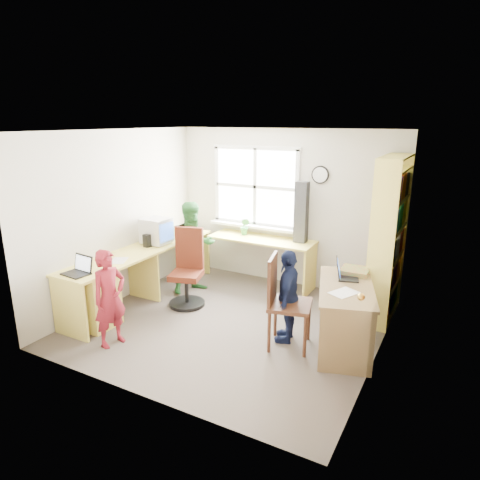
{
  "coord_description": "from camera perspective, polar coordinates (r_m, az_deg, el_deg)",
  "views": [
    {
      "loc": [
        2.47,
        -4.33,
        2.53
      ],
      "look_at": [
        0.0,
        0.25,
        1.05
      ],
      "focal_mm": 32.0,
      "sensor_mm": 36.0,
      "label": 1
    }
  ],
  "objects": [
    {
      "name": "right_desk",
      "position": [
        5.02,
        13.87,
        -8.09
      ],
      "size": [
        0.93,
        1.38,
        0.73
      ],
      "rotation": [
        0.0,
        0.0,
        0.3
      ],
      "color": "brown",
      "rests_on": "ground"
    },
    {
      "name": "game_box",
      "position": [
        5.34,
        15.09,
        -4.02
      ],
      "size": [
        0.34,
        0.34,
        0.06
      ],
      "rotation": [
        0.0,
        0.0,
        0.07
      ],
      "color": "red",
      "rests_on": "right_desk"
    },
    {
      "name": "speaker_b",
      "position": [
        6.75,
        -8.22,
        1.17
      ],
      "size": [
        0.1,
        0.1,
        0.17
      ],
      "rotation": [
        0.0,
        0.0,
        -0.25
      ],
      "color": "black",
      "rests_on": "l_desk"
    },
    {
      "name": "potted_plant",
      "position": [
        6.76,
        0.66,
        1.81
      ],
      "size": [
        0.16,
        0.14,
        0.28
      ],
      "primitive_type": "imported",
      "rotation": [
        0.0,
        0.0,
        -0.09
      ],
      "color": "#327E3E",
      "rests_on": "l_desk"
    },
    {
      "name": "paper_a",
      "position": [
        5.79,
        -15.87,
        -2.65
      ],
      "size": [
        0.3,
        0.34,
        0.0
      ],
      "rotation": [
        0.0,
        0.0,
        0.47
      ],
      "color": "silver",
      "rests_on": "l_desk"
    },
    {
      "name": "person_green",
      "position": [
        6.39,
        -6.17,
        -1.0
      ],
      "size": [
        0.77,
        0.83,
        1.37
      ],
      "primitive_type": "imported",
      "rotation": [
        0.0,
        0.0,
        1.08
      ],
      "color": "#327D37",
      "rests_on": "ground"
    },
    {
      "name": "speaker_a",
      "position": [
        6.28,
        -12.27,
        -0.09
      ],
      "size": [
        0.1,
        0.1,
        0.19
      ],
      "rotation": [
        0.0,
        0.0,
        -0.11
      ],
      "color": "black",
      "rests_on": "l_desk"
    },
    {
      "name": "person_red",
      "position": [
        5.1,
        -16.98,
        -7.43
      ],
      "size": [
        0.34,
        0.46,
        1.14
      ],
      "primitive_type": "imported",
      "rotation": [
        0.0,
        0.0,
        1.4
      ],
      "color": "maroon",
      "rests_on": "ground"
    },
    {
      "name": "laptop_left",
      "position": [
        5.45,
        -20.68,
        -3.7
      ],
      "size": [
        0.33,
        0.29,
        0.21
      ],
      "rotation": [
        0.0,
        0.0,
        -0.1
      ],
      "color": "black",
      "rests_on": "l_desk"
    },
    {
      "name": "laptop_right",
      "position": [
        5.17,
        13.71,
        -4.34
      ],
      "size": [
        0.34,
        0.38,
        0.22
      ],
      "rotation": [
        0.0,
        0.0,
        1.87
      ],
      "color": "black",
      "rests_on": "right_desk"
    },
    {
      "name": "wooden_chair",
      "position": [
        4.88,
        5.77,
        -7.75
      ],
      "size": [
        0.56,
        0.56,
        1.07
      ],
      "rotation": [
        0.0,
        0.0,
        0.24
      ],
      "color": "#472717",
      "rests_on": "ground"
    },
    {
      "name": "cd_tower",
      "position": [
        6.37,
        8.18,
        3.68
      ],
      "size": [
        0.18,
        0.16,
        0.91
      ],
      "rotation": [
        0.0,
        0.0,
        0.02
      ],
      "color": "black",
      "rests_on": "l_desk"
    },
    {
      "name": "paper_b",
      "position": [
        4.75,
        13.67,
        -6.84
      ],
      "size": [
        0.32,
        0.36,
        0.0
      ],
      "rotation": [
        0.0,
        0.0,
        -0.46
      ],
      "color": "silver",
      "rests_on": "right_desk"
    },
    {
      "name": "room",
      "position": [
        5.23,
        -0.69,
        1.35
      ],
      "size": [
        3.64,
        3.44,
        2.44
      ],
      "color": "#4A413A",
      "rests_on": "ground"
    },
    {
      "name": "bookshelf",
      "position": [
        5.78,
        19.14,
        -0.35
      ],
      "size": [
        0.3,
        1.02,
        2.1
      ],
      "color": "#FFE865",
      "rests_on": "ground"
    },
    {
      "name": "crt_monitor",
      "position": [
        6.4,
        -11.08,
        1.21
      ],
      "size": [
        0.4,
        0.36,
        0.38
      ],
      "rotation": [
        0.0,
        0.0,
        -0.02
      ],
      "color": "silver",
      "rests_on": "l_desk"
    },
    {
      "name": "swivel_chair",
      "position": [
        6.03,
        -6.99,
        -4.29
      ],
      "size": [
        0.63,
        0.63,
        1.08
      ],
      "rotation": [
        0.0,
        0.0,
        0.31
      ],
      "color": "black",
      "rests_on": "ground"
    },
    {
      "name": "l_desk",
      "position": [
        5.91,
        -13.79,
        -5.15
      ],
      "size": [
        2.38,
        2.95,
        0.75
      ],
      "color": "#FFE865",
      "rests_on": "ground"
    },
    {
      "name": "person_navy",
      "position": [
        5.01,
        6.43,
        -7.42
      ],
      "size": [
        0.41,
        0.7,
        1.11
      ],
      "primitive_type": "imported",
      "rotation": [
        0.0,
        0.0,
        -1.35
      ],
      "color": "#131B3D",
      "rests_on": "ground"
    }
  ]
}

